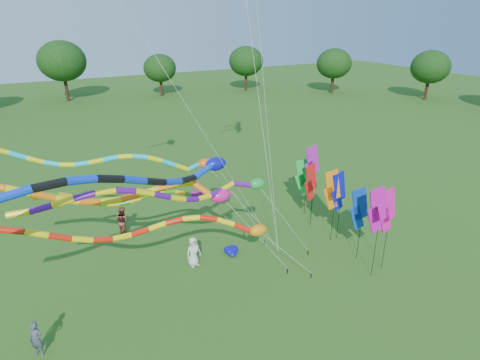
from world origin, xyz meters
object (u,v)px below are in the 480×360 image
blue_nylon_heap (237,251)px  person_b (36,339)px  tube_kite_orange (125,193)px  person_a (194,252)px  tube_kite_red (168,230)px  person_c (123,221)px

blue_nylon_heap → person_b: 10.80m
tube_kite_orange → person_a: tube_kite_orange is taller
person_b → blue_nylon_heap: bearing=56.6°
blue_nylon_heap → person_a: 2.70m
tube_kite_red → person_b: size_ratio=8.62×
tube_kite_red → tube_kite_orange: 2.43m
tube_kite_orange → person_c: tube_kite_orange is taller
tube_kite_red → person_a: (2.00, 2.47, -3.12)m
blue_nylon_heap → person_b: (-10.40, -2.84, 0.63)m
tube_kite_red → person_a: size_ratio=8.04×
tube_kite_orange → blue_nylon_heap: tube_kite_orange is taller
tube_kite_red → person_c: 8.19m
tube_kite_orange → blue_nylon_heap: 8.31m
person_c → person_b: bearing=116.4°
tube_kite_orange → person_c: 8.16m
tube_kite_orange → person_b: (-4.31, -1.41, -4.83)m
person_a → tube_kite_red: bearing=-137.1°
person_b → person_c: size_ratio=0.85×
blue_nylon_heap → tube_kite_orange: bearing=-166.8°
blue_nylon_heap → person_b: size_ratio=0.83×
person_c → blue_nylon_heap: bearing=-165.5°
person_a → person_b: 8.31m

